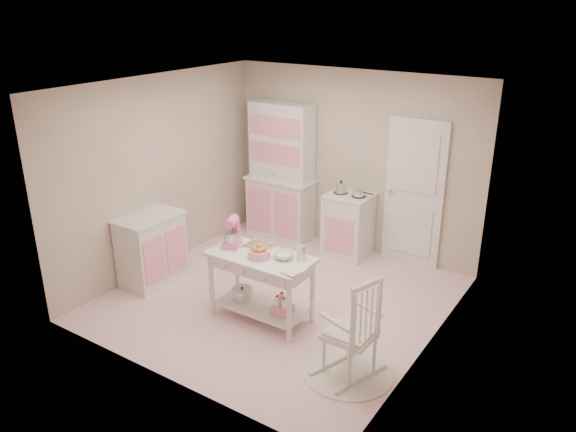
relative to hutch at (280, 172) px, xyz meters
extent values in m
plane|color=pink|center=(1.09, -1.66, -1.04)|extent=(3.80, 3.80, 0.00)
cube|color=white|center=(1.09, -1.66, 1.56)|extent=(3.80, 3.80, 0.04)
cube|color=beige|center=(1.09, 0.24, 0.26)|extent=(3.80, 0.04, 2.60)
cube|color=beige|center=(1.09, -3.56, 0.26)|extent=(3.80, 0.04, 2.60)
cube|color=beige|center=(-0.81, -1.66, 0.26)|extent=(0.04, 3.80, 2.60)
cube|color=beige|center=(2.99, -1.66, 0.26)|extent=(0.04, 3.80, 2.60)
cube|color=white|center=(2.04, 0.21, -0.02)|extent=(0.82, 0.05, 2.04)
cube|color=white|center=(0.00, 0.00, 0.00)|extent=(1.06, 0.50, 2.08)
cube|color=white|center=(1.20, -0.05, -0.58)|extent=(0.62, 0.57, 0.92)
cube|color=white|center=(-0.54, -2.18, -0.58)|extent=(0.54, 0.84, 0.92)
cylinder|color=white|center=(2.50, -2.50, -1.03)|extent=(0.92, 0.92, 0.01)
cube|color=white|center=(2.50, -2.50, -0.49)|extent=(0.68, 0.84, 1.10)
cube|color=white|center=(1.18, -2.14, -0.64)|extent=(1.20, 0.60, 0.80)
cube|color=pink|center=(0.76, -2.12, -0.07)|extent=(0.29, 0.33, 0.34)
cube|color=silver|center=(1.03, -1.96, -0.23)|extent=(0.34, 0.24, 0.02)
cylinder|color=pink|center=(1.20, -2.19, -0.19)|extent=(0.25, 0.25, 0.09)
imported|color=silver|center=(1.44, -2.06, -0.20)|extent=(0.23, 0.23, 0.07)
cylinder|color=silver|center=(1.62, -1.98, -0.16)|extent=(0.10, 0.10, 0.17)
imported|color=silver|center=(1.63, -2.26, -0.23)|extent=(0.22, 0.27, 0.02)
camera|label=1|loc=(4.56, -6.71, 2.45)|focal=35.00mm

